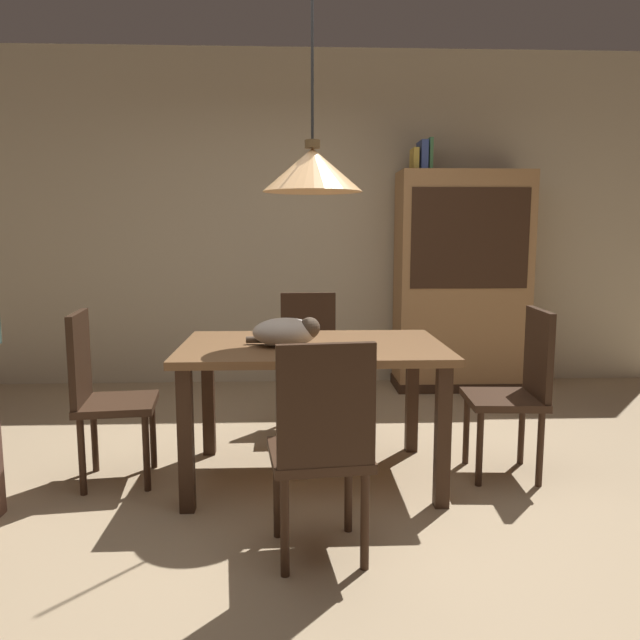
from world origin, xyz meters
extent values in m
plane|color=tan|center=(0.00, 0.00, 0.00)|extent=(10.00, 10.00, 0.00)
cube|color=beige|center=(0.00, 2.65, 1.45)|extent=(6.40, 0.10, 2.90)
cube|color=brown|center=(-0.08, 0.38, 0.73)|extent=(1.40, 0.90, 0.04)
cube|color=#382316|center=(-0.70, -0.01, 0.35)|extent=(0.07, 0.07, 0.71)
cube|color=#382316|center=(0.54, -0.01, 0.35)|extent=(0.07, 0.07, 0.71)
cube|color=#382316|center=(-0.70, 0.77, 0.35)|extent=(0.07, 0.07, 0.71)
cube|color=#382316|center=(0.54, 0.77, 0.35)|extent=(0.07, 0.07, 0.71)
cube|color=#382316|center=(-0.08, -0.42, 0.43)|extent=(0.44, 0.44, 0.04)
cube|color=#322014|center=(-0.06, -0.60, 0.69)|extent=(0.38, 0.08, 0.48)
cylinder|color=#382316|center=(0.06, -0.24, 0.21)|extent=(0.04, 0.04, 0.41)
cylinder|color=#382316|center=(-0.26, -0.28, 0.21)|extent=(0.04, 0.04, 0.41)
cylinder|color=#382316|center=(0.10, -0.56, 0.21)|extent=(0.04, 0.04, 0.41)
cylinder|color=#382316|center=(-0.22, -0.60, 0.21)|extent=(0.04, 0.04, 0.41)
cube|color=#382316|center=(-1.13, 0.38, 0.43)|extent=(0.44, 0.44, 0.04)
cube|color=#322014|center=(-1.31, 0.36, 0.69)|extent=(0.08, 0.38, 0.48)
cylinder|color=#382316|center=(-0.95, 0.24, 0.21)|extent=(0.04, 0.04, 0.41)
cylinder|color=#382316|center=(-0.99, 0.56, 0.21)|extent=(0.04, 0.04, 0.41)
cylinder|color=#382316|center=(-1.27, 0.20, 0.21)|extent=(0.04, 0.04, 0.41)
cylinder|color=#382316|center=(-1.31, 0.52, 0.21)|extent=(0.04, 0.04, 0.41)
cube|color=#382316|center=(0.97, 0.38, 0.43)|extent=(0.42, 0.42, 0.04)
cube|color=#322014|center=(1.15, 0.37, 0.69)|extent=(0.06, 0.38, 0.48)
cylinder|color=#382316|center=(0.82, 0.55, 0.21)|extent=(0.04, 0.04, 0.41)
cylinder|color=#382316|center=(0.80, 0.23, 0.21)|extent=(0.04, 0.04, 0.41)
cylinder|color=#382316|center=(1.14, 0.53, 0.21)|extent=(0.04, 0.04, 0.41)
cylinder|color=#382316|center=(1.12, 0.21, 0.21)|extent=(0.04, 0.04, 0.41)
cube|color=#382316|center=(-0.08, 1.18, 0.43)|extent=(0.41, 0.41, 0.04)
cube|color=#322014|center=(-0.08, 1.36, 0.69)|extent=(0.38, 0.04, 0.48)
cylinder|color=#382316|center=(-0.24, 1.02, 0.21)|extent=(0.04, 0.04, 0.41)
cylinder|color=#382316|center=(0.08, 1.02, 0.21)|extent=(0.04, 0.04, 0.41)
cylinder|color=#382316|center=(-0.24, 1.34, 0.21)|extent=(0.04, 0.04, 0.41)
cylinder|color=#382316|center=(0.08, 1.34, 0.21)|extent=(0.04, 0.04, 0.41)
ellipsoid|color=beige|center=(-0.23, 0.32, 0.82)|extent=(0.35, 0.24, 0.15)
sphere|color=brown|center=(-0.10, 0.30, 0.85)|extent=(0.11, 0.11, 0.11)
cylinder|color=brown|center=(-0.34, 0.38, 0.78)|extent=(0.18, 0.04, 0.04)
cone|color=#E0A86B|center=(-0.08, 0.38, 1.66)|extent=(0.52, 0.52, 0.22)
cylinder|color=#513D23|center=(-0.08, 0.38, 1.79)|extent=(0.08, 0.08, 0.04)
cylinder|color=black|center=(-0.08, 0.38, 2.33)|extent=(0.01, 0.01, 1.04)
cube|color=#A87A4C|center=(1.25, 2.32, 0.93)|extent=(1.10, 0.44, 1.85)
cube|color=#382316|center=(1.25, 2.10, 1.29)|extent=(0.97, 0.01, 0.81)
cube|color=#382316|center=(1.25, 2.32, 0.04)|extent=(1.12, 0.45, 0.08)
cube|color=gold|center=(0.83, 2.32, 1.94)|extent=(0.04, 0.20, 0.18)
cube|color=#384C93|center=(0.89, 2.32, 1.97)|extent=(0.06, 0.24, 0.24)
cube|color=#427A4C|center=(0.95, 2.32, 1.98)|extent=(0.03, 0.20, 0.26)
camera|label=1|loc=(-0.18, -2.84, 1.34)|focal=34.32mm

